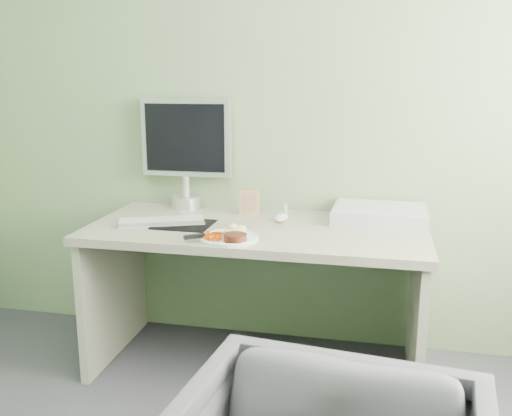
% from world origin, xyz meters
% --- Properties ---
extents(wall_back, '(3.50, 0.00, 3.50)m').
position_xyz_m(wall_back, '(0.00, 2.00, 1.35)').
color(wall_back, '#6C8B61').
rests_on(wall_back, floor).
extents(desk, '(1.60, 0.75, 0.73)m').
position_xyz_m(desk, '(0.00, 1.62, 0.55)').
color(desk, '#AAA08E').
rests_on(desk, floor).
extents(plate, '(0.26, 0.26, 0.01)m').
position_xyz_m(plate, '(-0.07, 1.38, 0.74)').
color(plate, white).
rests_on(plate, desk).
extents(steak, '(0.12, 0.12, 0.03)m').
position_xyz_m(steak, '(-0.03, 1.32, 0.76)').
color(steak, black).
rests_on(steak, plate).
extents(potato_pile, '(0.13, 0.11, 0.06)m').
position_xyz_m(potato_pile, '(-0.05, 1.40, 0.77)').
color(potato_pile, tan).
rests_on(potato_pile, plate).
extents(carrot_heap, '(0.07, 0.06, 0.04)m').
position_xyz_m(carrot_heap, '(-0.13, 1.32, 0.76)').
color(carrot_heap, '#F95505').
rests_on(carrot_heap, plate).
extents(steak_knife, '(0.21, 0.16, 0.02)m').
position_xyz_m(steak_knife, '(-0.18, 1.33, 0.76)').
color(steak_knife, silver).
rests_on(steak_knife, plate).
extents(mousepad, '(0.28, 0.24, 0.00)m').
position_xyz_m(mousepad, '(-0.35, 1.58, 0.73)').
color(mousepad, black).
rests_on(mousepad, desk).
extents(keyboard, '(0.42, 0.26, 0.02)m').
position_xyz_m(keyboard, '(-0.46, 1.57, 0.75)').
color(keyboard, white).
rests_on(keyboard, desk).
extents(computer_mouse, '(0.08, 0.12, 0.04)m').
position_xyz_m(computer_mouse, '(0.10, 1.74, 0.75)').
color(computer_mouse, white).
rests_on(computer_mouse, desk).
extents(photo_frame, '(0.10, 0.05, 0.13)m').
position_xyz_m(photo_frame, '(-0.09, 1.84, 0.80)').
color(photo_frame, olive).
rests_on(photo_frame, desk).
extents(eyedrop_bottle, '(0.02, 0.02, 0.06)m').
position_xyz_m(eyedrop_bottle, '(0.09, 1.90, 0.76)').
color(eyedrop_bottle, white).
rests_on(eyedrop_bottle, desk).
extents(scanner, '(0.46, 0.32, 0.07)m').
position_xyz_m(scanner, '(0.57, 1.83, 0.77)').
color(scanner, silver).
rests_on(scanner, desk).
extents(monitor, '(0.49, 0.15, 0.58)m').
position_xyz_m(monitor, '(-0.45, 1.94, 1.06)').
color(monitor, silver).
rests_on(monitor, desk).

